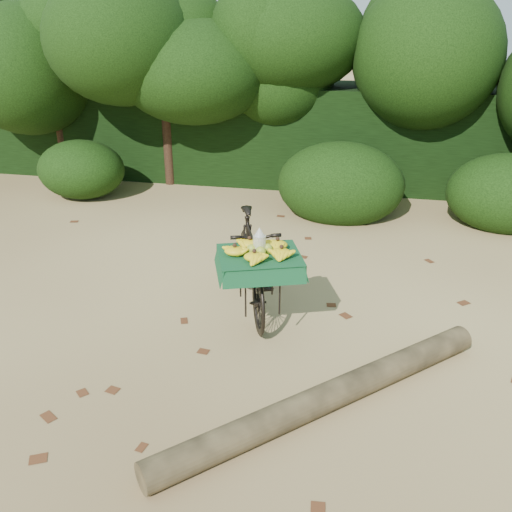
# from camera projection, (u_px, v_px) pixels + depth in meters

# --- Properties ---
(ground) EXTENTS (80.00, 80.00, 0.00)m
(ground) POSITION_uv_depth(u_px,v_px,m) (152.00, 347.00, 5.24)
(ground) COLOR tan
(ground) RESTS_ON ground
(vendor_bicycle) EXTENTS (1.21, 1.91, 1.07)m
(vendor_bicycle) POSITION_uv_depth(u_px,v_px,m) (251.00, 263.00, 5.73)
(vendor_bicycle) COLOR black
(vendor_bicycle) RESTS_ON ground
(fallen_log) EXTENTS (2.47, 2.44, 0.23)m
(fallen_log) POSITION_uv_depth(u_px,v_px,m) (330.00, 396.00, 4.37)
(fallen_log) COLOR brown
(fallen_log) RESTS_ON ground
(hedge_backdrop) EXTENTS (26.00, 1.80, 1.80)m
(hedge_backdrop) POSITION_uv_depth(u_px,v_px,m) (271.00, 132.00, 10.52)
(hedge_backdrop) COLOR black
(hedge_backdrop) RESTS_ON ground
(tree_row) EXTENTS (14.50, 2.00, 4.00)m
(tree_row) POSITION_uv_depth(u_px,v_px,m) (227.00, 76.00, 9.49)
(tree_row) COLOR black
(tree_row) RESTS_ON ground
(bush_clumps) EXTENTS (8.80, 1.70, 0.90)m
(bush_clumps) POSITION_uv_depth(u_px,v_px,m) (278.00, 184.00, 8.81)
(bush_clumps) COLOR black
(bush_clumps) RESTS_ON ground
(leaf_litter) EXTENTS (7.00, 7.30, 0.01)m
(leaf_litter) POSITION_uv_depth(u_px,v_px,m) (174.00, 314.00, 5.82)
(leaf_litter) COLOR #522B16
(leaf_litter) RESTS_ON ground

